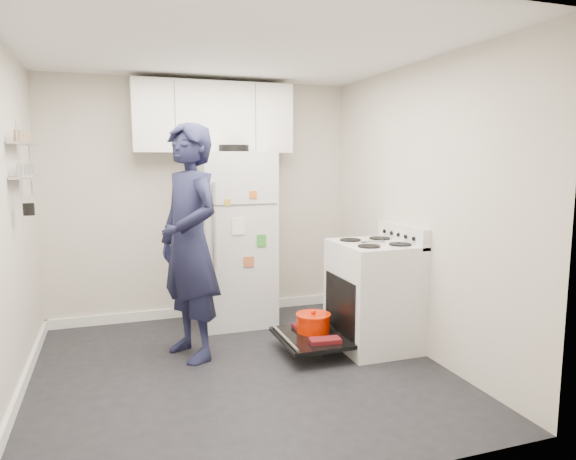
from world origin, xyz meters
name	(u,v)px	position (x,y,z in m)	size (l,w,h in m)	color
room	(233,221)	(-0.03, 0.03, 1.21)	(3.21, 3.21, 2.51)	black
electric_range	(372,296)	(1.26, 0.15, 0.47)	(0.66, 0.76, 1.10)	silver
open_oven_door	(312,330)	(0.71, 0.20, 0.19)	(0.55, 0.70, 0.23)	black
refrigerator	(235,238)	(0.27, 1.25, 0.88)	(0.72, 0.74, 1.83)	silver
upper_cabinets	(213,118)	(0.10, 1.43, 2.10)	(1.60, 0.33, 0.70)	silver
wall_shelf_rack	(25,160)	(-1.52, 0.49, 1.68)	(0.14, 0.60, 0.61)	#B2B2B7
person	(189,243)	(-0.31, 0.44, 0.99)	(0.72, 0.47, 1.98)	#191B38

